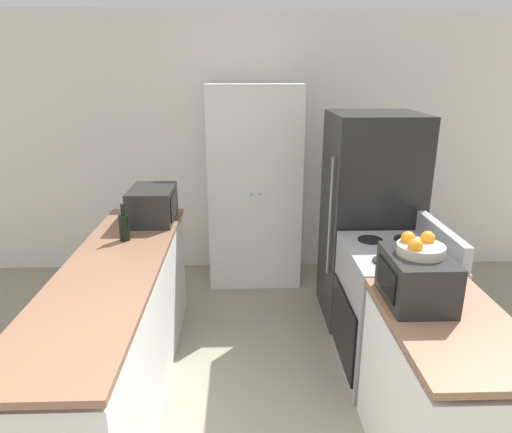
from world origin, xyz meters
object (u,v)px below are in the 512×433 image
stove (391,310)px  microwave (153,205)px  fruit_bowl (420,247)px  pantry_cabinet (254,186)px  wine_bottle (124,227)px  toaster_oven (416,278)px  refrigerator (369,219)px

stove → microwave: microwave is taller
stove → fruit_bowl: 1.01m
pantry_cabinet → microwave: (-0.82, -0.88, 0.08)m
wine_bottle → fruit_bowl: 1.96m
pantry_cabinet → toaster_oven: (0.76, -2.24, 0.08)m
refrigerator → fruit_bowl: size_ratio=7.34×
stove → wine_bottle: (-1.85, 0.25, 0.55)m
pantry_cabinet → fruit_bowl: bearing=-70.9°
stove → toaster_oven: bearing=-101.5°
refrigerator → microwave: 1.77m
stove → fruit_bowl: fruit_bowl is taller
fruit_bowl → toaster_oven: bearing=-106.2°
toaster_oven → fruit_bowl: size_ratio=1.71×
pantry_cabinet → wine_bottle: 1.61m
refrigerator → fruit_bowl: 1.51m
stove → toaster_oven: toaster_oven is taller
pantry_cabinet → toaster_oven: 2.37m
toaster_oven → stove: bearing=78.5°
wine_bottle → toaster_oven: wine_bottle is taller
wine_bottle → toaster_oven: size_ratio=0.65×
toaster_oven → refrigerator: bearing=83.6°
pantry_cabinet → wine_bottle: bearing=-126.1°
pantry_cabinet → wine_bottle: (-0.95, -1.30, 0.05)m
wine_bottle → fruit_bowl: fruit_bowl is taller
microwave → fruit_bowl: 2.09m
microwave → pantry_cabinet: bearing=46.8°
pantry_cabinet → refrigerator: (0.93, -0.76, -0.10)m
refrigerator → microwave: size_ratio=3.75×
stove → wine_bottle: size_ratio=4.07×
stove → pantry_cabinet: bearing=120.2°
stove → toaster_oven: (-0.14, -0.69, 0.58)m
refrigerator → toaster_oven: (-0.17, -1.48, 0.18)m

